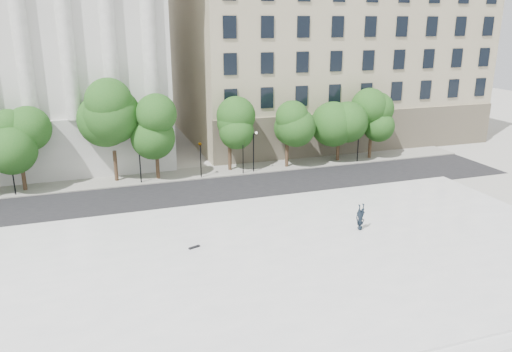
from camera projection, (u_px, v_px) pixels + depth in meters
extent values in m
plane|color=#AFADA5|center=(288.00, 287.00, 29.14)|extent=(160.00, 160.00, 0.00)
cube|color=white|center=(271.00, 261.00, 31.78)|extent=(44.00, 22.00, 0.45)
cube|color=black|center=(214.00, 192.00, 45.42)|extent=(60.00, 8.00, 0.02)
cube|color=#9A988E|center=(199.00, 173.00, 50.83)|extent=(60.00, 4.00, 0.12)
cube|color=silver|center=(17.00, 43.00, 55.51)|extent=(30.00, 26.00, 25.00)
cube|color=tan|center=(318.00, 55.00, 67.42)|extent=(36.00, 26.00, 21.00)
cylinder|color=black|center=(201.00, 161.00, 48.74)|extent=(0.10, 0.10, 3.50)
imported|color=black|center=(200.00, 141.00, 48.12)|extent=(0.50, 1.65, 0.65)
cylinder|color=black|center=(243.00, 158.00, 50.07)|extent=(0.10, 0.10, 3.50)
imported|color=black|center=(243.00, 137.00, 49.45)|extent=(0.64, 1.71, 0.67)
imported|color=black|center=(360.00, 226.00, 35.97)|extent=(0.83, 2.00, 0.53)
cube|color=black|center=(194.00, 247.00, 33.16)|extent=(0.83, 0.47, 0.08)
cylinder|color=#382619|center=(24.00, 177.00, 45.29)|extent=(0.36, 0.36, 2.61)
sphere|color=#164E16|center=(18.00, 139.00, 44.24)|extent=(3.77, 3.77, 3.77)
cylinder|color=#382619|center=(116.00, 166.00, 47.89)|extent=(0.36, 0.36, 3.07)
sphere|color=#164E16|center=(112.00, 124.00, 46.65)|extent=(4.57, 4.57, 4.57)
cylinder|color=#382619|center=(158.00, 165.00, 48.58)|extent=(0.36, 0.36, 2.91)
sphere|color=#164E16|center=(155.00, 125.00, 47.40)|extent=(4.06, 4.06, 4.06)
cylinder|color=#382619|center=(230.00, 158.00, 51.44)|extent=(0.36, 0.36, 2.73)
sphere|color=#164E16|center=(229.00, 123.00, 50.34)|extent=(3.68, 3.68, 3.68)
cylinder|color=#382619|center=(287.00, 156.00, 52.67)|extent=(0.36, 0.36, 2.50)
sphere|color=#164E16|center=(287.00, 124.00, 51.66)|extent=(4.01, 4.01, 4.01)
cylinder|color=#382619|center=(338.00, 150.00, 55.03)|extent=(0.36, 0.36, 2.64)
sphere|color=#164E16|center=(339.00, 117.00, 53.97)|extent=(4.08, 4.08, 4.08)
cylinder|color=#382619|center=(370.00, 147.00, 56.06)|extent=(0.36, 0.36, 2.60)
sphere|color=#164E16|center=(372.00, 116.00, 55.01)|extent=(4.25, 4.25, 4.25)
cylinder|color=black|center=(13.00, 175.00, 43.82)|extent=(0.12, 0.12, 3.89)
cube|color=black|center=(10.00, 153.00, 43.24)|extent=(0.60, 0.06, 0.06)
sphere|color=white|center=(6.00, 153.00, 43.12)|extent=(0.28, 0.28, 0.28)
sphere|color=white|center=(13.00, 152.00, 43.30)|extent=(0.28, 0.28, 0.28)
cylinder|color=black|center=(140.00, 165.00, 47.21)|extent=(0.12, 0.12, 3.69)
cube|color=black|center=(139.00, 146.00, 46.66)|extent=(0.60, 0.06, 0.06)
sphere|color=white|center=(135.00, 145.00, 46.54)|extent=(0.28, 0.28, 0.28)
sphere|color=white|center=(142.00, 145.00, 46.73)|extent=(0.28, 0.28, 0.28)
cylinder|color=black|center=(254.00, 153.00, 50.63)|extent=(0.12, 0.12, 4.04)
cube|color=black|center=(254.00, 134.00, 50.03)|extent=(0.60, 0.06, 0.06)
sphere|color=white|center=(251.00, 133.00, 49.91)|extent=(0.28, 0.28, 0.28)
sphere|color=white|center=(256.00, 133.00, 50.09)|extent=(0.28, 0.28, 0.28)
cylinder|color=black|center=(358.00, 145.00, 54.31)|extent=(0.12, 0.12, 3.99)
cube|color=black|center=(359.00, 127.00, 53.72)|extent=(0.60, 0.06, 0.06)
sphere|color=white|center=(357.00, 126.00, 53.60)|extent=(0.28, 0.28, 0.28)
sphere|color=white|center=(362.00, 126.00, 53.78)|extent=(0.28, 0.28, 0.28)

